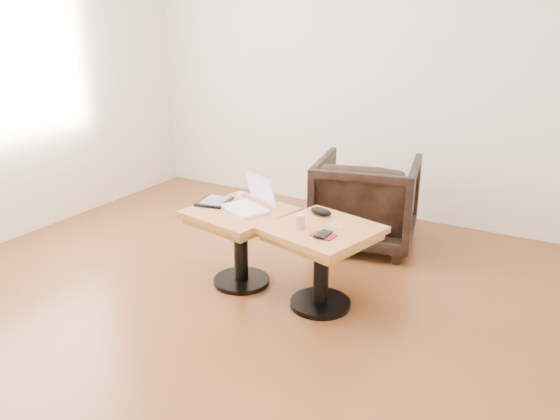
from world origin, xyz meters
The scene contains 11 objects.
room_shell centered at (0.00, 0.00, 1.35)m, with size 4.52×4.52×2.71m.
side_table_left centered at (-0.22, 0.47, 0.39)m, with size 0.68×0.68×0.52m.
side_table_right centered at (0.37, 0.45, 0.39)m, with size 0.70×0.70×0.52m.
laptop centered at (-0.17, 0.52, 0.56)m, with size 0.38×0.36×0.21m.
tablet centered at (-0.45, 0.51, 0.53)m, with size 0.23×0.27×0.02m.
charging_adapter centered at (-0.36, 0.71, 0.53)m, with size 0.04×0.04×0.03m, color white.
glasses_case centered at (0.28, 0.63, 0.55)m, with size 0.15×0.07×0.05m, color black.
striped_cup centered at (0.26, 0.38, 0.56)m, with size 0.07×0.07×0.08m, color #EC5469.
earbuds_tangle centered at (0.45, 0.48, 0.53)m, with size 0.07×0.05×0.01m.
phone_on_sleeve centered at (0.43, 0.33, 0.53)m, with size 0.14×0.12×0.02m.
armchair centered at (0.25, 1.51, 0.35)m, with size 0.74×0.76×0.69m, color black.
Camera 1 is at (1.62, -2.27, 1.70)m, focal length 35.00 mm.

